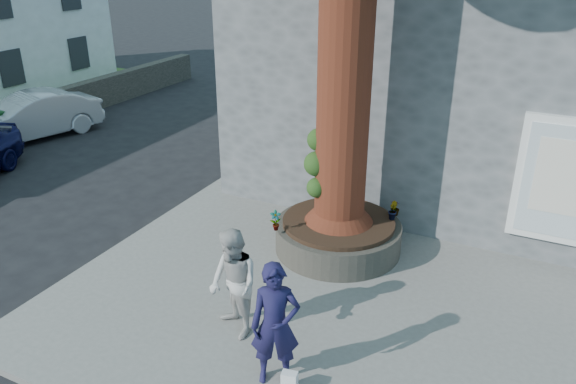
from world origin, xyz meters
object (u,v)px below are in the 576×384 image
at_px(planter, 338,235).
at_px(car_silver, 31,117).
at_px(man, 275,325).
at_px(woman, 234,284).

height_order(planter, car_silver, car_silver).
bearing_deg(man, woman, 122.30).
xyz_separation_m(man, car_silver, (-11.13, 5.86, -0.32)).
relative_size(woman, car_silver, 0.41).
xyz_separation_m(planter, woman, (-0.44, -2.92, 0.53)).
xyz_separation_m(planter, man, (0.53, -3.52, 0.56)).
relative_size(man, car_silver, 0.43).
xyz_separation_m(woman, car_silver, (-10.16, 5.26, -0.29)).
bearing_deg(car_silver, man, -11.36).
bearing_deg(planter, car_silver, 167.55).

